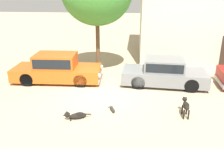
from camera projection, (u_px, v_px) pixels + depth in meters
ground_plane at (98, 94)px, 10.96m from camera, size 80.00×80.00×0.00m
parked_sedan_nearest at (57, 68)px, 12.28m from camera, size 4.70×1.95×1.46m
parked_sedan_second at (164, 72)px, 11.80m from camera, size 4.36×1.96×1.37m
stray_dog_spotted at (76, 115)px, 8.77m from camera, size 1.02×0.46×0.37m
stray_dog_tan at (186, 105)px, 8.87m from camera, size 0.23×0.95×0.68m
stray_cat at (112, 109)px, 9.38m from camera, size 0.34×0.66×0.17m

